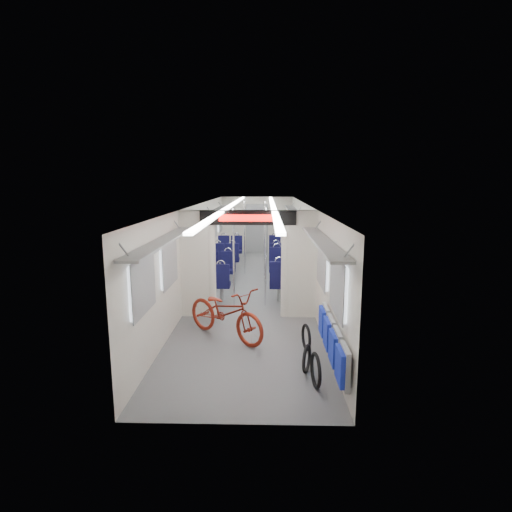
{
  "coord_description": "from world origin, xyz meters",
  "views": [
    {
      "loc": [
        0.37,
        -10.35,
        2.87
      ],
      "look_at": [
        0.15,
        -1.44,
        1.22
      ],
      "focal_mm": 28.0,
      "sensor_mm": 36.0,
      "label": 1
    }
  ],
  "objects_px": {
    "flip_bench": "(332,341)",
    "seat_bay_far_right": "(282,251)",
    "seat_bay_near_right": "(287,271)",
    "stanchion_far_left": "(245,238)",
    "bike_hoop_a": "(316,372)",
    "seat_bay_far_left": "(228,252)",
    "bike_hoop_c": "(306,339)",
    "bicycle": "(225,312)",
    "bike_hoop_b": "(307,360)",
    "seat_bay_near_left": "(216,273)",
    "stanchion_near_left": "(234,259)",
    "stanchion_near_right": "(265,258)",
    "stanchion_far_right": "(265,239)"
  },
  "relations": [
    {
      "from": "bike_hoop_c",
      "to": "seat_bay_near_right",
      "type": "relative_size",
      "value": 0.21
    },
    {
      "from": "seat_bay_near_left",
      "to": "seat_bay_far_left",
      "type": "distance_m",
      "value": 3.26
    },
    {
      "from": "seat_bay_far_right",
      "to": "seat_bay_near_left",
      "type": "bearing_deg",
      "value": -119.47
    },
    {
      "from": "stanchion_near_left",
      "to": "stanchion_far_left",
      "type": "xyz_separation_m",
      "value": [
        0.06,
        3.52,
        0.0
      ]
    },
    {
      "from": "bicycle",
      "to": "stanchion_near_right",
      "type": "height_order",
      "value": "stanchion_near_right"
    },
    {
      "from": "stanchion_near_left",
      "to": "bike_hoop_c",
      "type": "bearing_deg",
      "value": -58.58
    },
    {
      "from": "seat_bay_near_left",
      "to": "seat_bay_far_left",
      "type": "bearing_deg",
      "value": 90.0
    },
    {
      "from": "seat_bay_near_right",
      "to": "seat_bay_far_left",
      "type": "bearing_deg",
      "value": 120.9
    },
    {
      "from": "stanchion_near_left",
      "to": "seat_bay_near_left",
      "type": "bearing_deg",
      "value": 113.57
    },
    {
      "from": "seat_bay_near_left",
      "to": "seat_bay_far_right",
      "type": "relative_size",
      "value": 0.96
    },
    {
      "from": "stanchion_near_left",
      "to": "stanchion_near_right",
      "type": "height_order",
      "value": "same"
    },
    {
      "from": "stanchion_near_left",
      "to": "stanchion_far_right",
      "type": "xyz_separation_m",
      "value": [
        0.69,
        3.27,
        0.0
      ]
    },
    {
      "from": "seat_bay_near_right",
      "to": "flip_bench",
      "type": "bearing_deg",
      "value": -84.99
    },
    {
      "from": "flip_bench",
      "to": "seat_bay_far_right",
      "type": "xyz_separation_m",
      "value": [
        -0.42,
        7.96,
        -0.05
      ]
    },
    {
      "from": "seat_bay_near_right",
      "to": "stanchion_near_left",
      "type": "relative_size",
      "value": 0.96
    },
    {
      "from": "flip_bench",
      "to": "stanchion_near_right",
      "type": "distance_m",
      "value": 3.72
    },
    {
      "from": "bike_hoop_a",
      "to": "seat_bay_far_left",
      "type": "relative_size",
      "value": 0.26
    },
    {
      "from": "bicycle",
      "to": "stanchion_far_left",
      "type": "height_order",
      "value": "stanchion_far_left"
    },
    {
      "from": "bicycle",
      "to": "seat_bay_near_left",
      "type": "xyz_separation_m",
      "value": [
        -0.56,
        3.14,
        0.03
      ]
    },
    {
      "from": "bicycle",
      "to": "seat_bay_far_left",
      "type": "distance_m",
      "value": 6.43
    },
    {
      "from": "stanchion_near_left",
      "to": "stanchion_far_right",
      "type": "distance_m",
      "value": 3.34
    },
    {
      "from": "stanchion_near_left",
      "to": "stanchion_far_left",
      "type": "relative_size",
      "value": 1.0
    },
    {
      "from": "bike_hoop_b",
      "to": "seat_bay_near_right",
      "type": "distance_m",
      "value": 4.65
    },
    {
      "from": "seat_bay_far_left",
      "to": "bike_hoop_c",
      "type": "bearing_deg",
      "value": -73.81
    },
    {
      "from": "seat_bay_far_right",
      "to": "stanchion_far_left",
      "type": "distance_m",
      "value": 1.77
    },
    {
      "from": "seat_bay_far_right",
      "to": "stanchion_near_left",
      "type": "xyz_separation_m",
      "value": [
        -1.29,
        -4.63,
        0.62
      ]
    },
    {
      "from": "seat_bay_near_right",
      "to": "stanchion_near_right",
      "type": "height_order",
      "value": "stanchion_near_right"
    },
    {
      "from": "flip_bench",
      "to": "seat_bay_near_left",
      "type": "height_order",
      "value": "seat_bay_near_left"
    },
    {
      "from": "seat_bay_near_right",
      "to": "bike_hoop_a",
      "type": "bearing_deg",
      "value": -88.3
    },
    {
      "from": "seat_bay_near_right",
      "to": "seat_bay_far_right",
      "type": "distance_m",
      "value": 3.17
    },
    {
      "from": "bike_hoop_b",
      "to": "stanchion_far_right",
      "type": "xyz_separation_m",
      "value": [
        -0.67,
        6.45,
        0.95
      ]
    },
    {
      "from": "bike_hoop_c",
      "to": "stanchion_near_left",
      "type": "relative_size",
      "value": 0.2
    },
    {
      "from": "stanchion_near_left",
      "to": "seat_bay_near_right",
      "type": "bearing_deg",
      "value": 48.37
    },
    {
      "from": "stanchion_near_left",
      "to": "stanchion_near_right",
      "type": "bearing_deg",
      "value": 16.56
    },
    {
      "from": "stanchion_near_left",
      "to": "stanchion_near_right",
      "type": "distance_m",
      "value": 0.75
    },
    {
      "from": "seat_bay_near_right",
      "to": "stanchion_far_left",
      "type": "height_order",
      "value": "stanchion_far_left"
    },
    {
      "from": "bike_hoop_c",
      "to": "seat_bay_far_left",
      "type": "xyz_separation_m",
      "value": [
        -2.01,
        6.93,
        0.32
      ]
    },
    {
      "from": "bicycle",
      "to": "seat_bay_far_left",
      "type": "bearing_deg",
      "value": 45.3
    },
    {
      "from": "bike_hoop_a",
      "to": "bike_hoop_b",
      "type": "relative_size",
      "value": 1.14
    },
    {
      "from": "seat_bay_far_right",
      "to": "seat_bay_near_right",
      "type": "bearing_deg",
      "value": -90.0
    },
    {
      "from": "seat_bay_near_left",
      "to": "seat_bay_far_left",
      "type": "relative_size",
      "value": 0.98
    },
    {
      "from": "seat_bay_far_left",
      "to": "stanchion_near_right",
      "type": "height_order",
      "value": "stanchion_near_right"
    },
    {
      "from": "bike_hoop_b",
      "to": "seat_bay_near_right",
      "type": "relative_size",
      "value": 0.2
    },
    {
      "from": "bicycle",
      "to": "bike_hoop_b",
      "type": "distance_m",
      "value": 1.96
    },
    {
      "from": "stanchion_near_right",
      "to": "bike_hoop_c",
      "type": "bearing_deg",
      "value": -74.46
    },
    {
      "from": "seat_bay_far_left",
      "to": "seat_bay_far_right",
      "type": "distance_m",
      "value": 1.87
    },
    {
      "from": "seat_bay_near_right",
      "to": "seat_bay_near_left",
      "type": "bearing_deg",
      "value": -175.83
    },
    {
      "from": "seat_bay_near_left",
      "to": "seat_bay_near_right",
      "type": "height_order",
      "value": "seat_bay_near_right"
    },
    {
      "from": "bike_hoop_c",
      "to": "seat_bay_far_left",
      "type": "relative_size",
      "value": 0.24
    },
    {
      "from": "bicycle",
      "to": "bike_hoop_a",
      "type": "xyz_separation_m",
      "value": [
        1.46,
        -1.81,
        -0.26
      ]
    }
  ]
}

